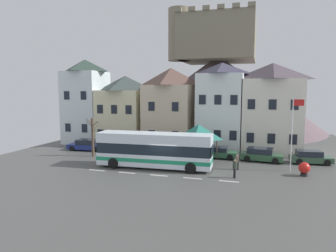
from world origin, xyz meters
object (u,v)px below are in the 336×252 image
(townhouse_01, at_px, (126,110))
(parked_car_03, at_px, (87,145))
(parked_car_02, at_px, (216,152))
(parked_car_04, at_px, (310,157))
(harbour_buoy, at_px, (304,168))
(bare_tree_00, at_px, (93,136))
(bus_shelter, at_px, (199,132))
(flagpole, at_px, (293,129))
(hilltop_castle, at_px, (217,89))
(townhouse_00, at_px, (86,101))
(parked_car_01, at_px, (261,155))
(public_bench, at_px, (183,152))
(pedestrian_00, at_px, (235,167))
(townhouse_02, at_px, (171,107))
(pedestrian_01, at_px, (237,161))
(parked_car_00, at_px, (125,147))
(transit_bus, at_px, (154,150))
(townhouse_03, at_px, (221,106))
(townhouse_04, at_px, (271,108))

(townhouse_01, xyz_separation_m, parked_car_03, (-2.48, -5.95, -3.98))
(parked_car_02, distance_m, parked_car_04, 9.38)
(harbour_buoy, relative_size, bare_tree_00, 0.28)
(parked_car_03, distance_m, bare_tree_00, 4.19)
(townhouse_01, xyz_separation_m, bus_shelter, (11.81, -8.11, -1.51))
(parked_car_03, bearing_deg, flagpole, 168.21)
(townhouse_01, xyz_separation_m, hilltop_castle, (9.87, 19.73, 2.92))
(townhouse_00, height_order, bus_shelter, townhouse_00)
(parked_car_01, bearing_deg, public_bench, -172.21)
(parked_car_02, xyz_separation_m, pedestrian_00, (2.52, -7.33, 0.35))
(bus_shelter, distance_m, pedestrian_00, 6.68)
(bus_shelter, distance_m, parked_car_01, 7.04)
(townhouse_01, bearing_deg, parked_car_01, -18.05)
(bus_shelter, xyz_separation_m, flagpole, (8.80, -1.10, 0.72))
(parked_car_02, height_order, pedestrian_00, pedestrian_00)
(townhouse_02, distance_m, pedestrian_01, 14.22)
(public_bench, bearing_deg, townhouse_01, 148.21)
(hilltop_castle, bearing_deg, parked_car_03, -115.70)
(townhouse_00, height_order, pedestrian_00, townhouse_00)
(parked_car_00, height_order, pedestrian_00, pedestrian_00)
(pedestrian_00, height_order, public_bench, pedestrian_00)
(parked_car_04, xyz_separation_m, harbour_buoy, (-1.19, -5.08, 0.03))
(parked_car_04, height_order, bare_tree_00, bare_tree_00)
(transit_bus, distance_m, pedestrian_01, 7.78)
(townhouse_03, height_order, townhouse_04, townhouse_03)
(parked_car_01, bearing_deg, hilltop_castle, 114.52)
(townhouse_03, height_order, pedestrian_01, townhouse_03)
(townhouse_02, relative_size, parked_car_02, 2.31)
(pedestrian_00, distance_m, bare_tree_00, 16.35)
(bus_shelter, bearing_deg, public_bench, 135.24)
(townhouse_04, bearing_deg, hilltop_castle, 114.63)
(parked_car_01, bearing_deg, townhouse_04, 86.96)
(townhouse_01, height_order, townhouse_04, townhouse_04)
(townhouse_00, height_order, townhouse_01, townhouse_00)
(townhouse_01, relative_size, transit_bus, 0.84)
(transit_bus, xyz_separation_m, public_bench, (1.42, 5.64, -1.20))
(public_bench, bearing_deg, townhouse_02, 118.41)
(townhouse_02, xyz_separation_m, parked_car_01, (11.48, -5.68, -4.43))
(townhouse_03, bearing_deg, transit_bus, -112.34)
(townhouse_02, xyz_separation_m, hilltop_castle, (3.33, 19.91, 2.46))
(harbour_buoy, bearing_deg, pedestrian_00, -157.66)
(townhouse_01, relative_size, townhouse_03, 0.87)
(parked_car_01, bearing_deg, townhouse_00, 174.93)
(flagpole, bearing_deg, parked_car_03, 171.96)
(townhouse_04, xyz_separation_m, parked_car_02, (-5.68, -5.45, -4.64))
(parked_car_04, bearing_deg, townhouse_04, 117.27)
(parked_car_04, bearing_deg, bare_tree_00, -178.98)
(parked_car_04, distance_m, public_bench, 13.03)
(transit_bus, relative_size, pedestrian_00, 6.87)
(harbour_buoy, bearing_deg, pedestrian_01, 174.06)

